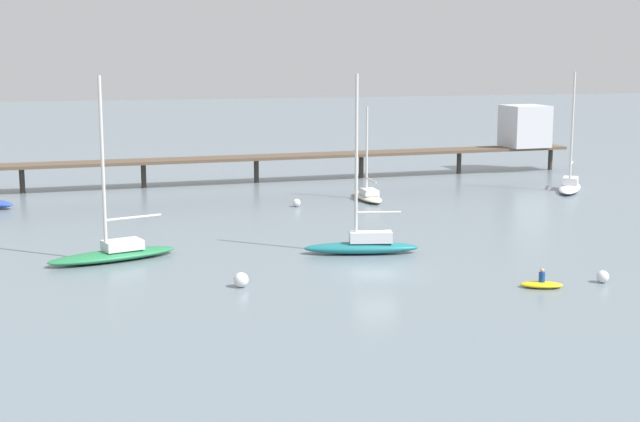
# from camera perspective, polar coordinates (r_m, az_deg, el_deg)

# --- Properties ---
(ground_plane) EXTENTS (400.00, 400.00, 0.00)m
(ground_plane) POSITION_cam_1_polar(r_m,az_deg,el_deg) (56.57, 3.56, -3.88)
(ground_plane) COLOR slate
(pier) EXTENTS (70.55, 7.73, 7.33)m
(pier) POSITION_cam_1_polar(r_m,az_deg,el_deg) (99.60, 5.47, 4.38)
(pier) COLOR brown
(pier) RESTS_ON ground_plane
(sailboat_cream) EXTENTS (2.05, 6.76, 8.37)m
(sailboat_cream) POSITION_cam_1_polar(r_m,az_deg,el_deg) (83.95, 2.96, 1.05)
(sailboat_cream) COLOR beige
(sailboat_cream) RESTS_ON ground_plane
(sailboat_teal) EXTENTS (7.88, 3.19, 11.95)m
(sailboat_teal) POSITION_cam_1_polar(r_m,az_deg,el_deg) (61.83, 2.67, -1.94)
(sailboat_teal) COLOR #1E727A
(sailboat_teal) RESTS_ON ground_plane
(sailboat_green) EXTENTS (8.83, 4.83, 11.90)m
(sailboat_green) POSITION_cam_1_polar(r_m,az_deg,el_deg) (61.36, -12.59, -2.39)
(sailboat_green) COLOR #287F4C
(sailboat_green) RESTS_ON ground_plane
(sailboat_white) EXTENTS (5.82, 7.44, 11.41)m
(sailboat_white) POSITION_cam_1_polar(r_m,az_deg,el_deg) (92.28, 15.16, 1.62)
(sailboat_white) COLOR white
(sailboat_white) RESTS_ON ground_plane
(dinghy_yellow) EXTENTS (2.65, 1.86, 1.14)m
(dinghy_yellow) POSITION_cam_1_polar(r_m,az_deg,el_deg) (54.69, 13.51, -4.40)
(dinghy_yellow) COLOR yellow
(dinghy_yellow) RESTS_ON ground_plane
(mooring_buoy_outer) EXTENTS (0.69, 0.69, 0.69)m
(mooring_buoy_outer) POSITION_cam_1_polar(r_m,az_deg,el_deg) (80.19, -1.45, 0.51)
(mooring_buoy_outer) COLOR silver
(mooring_buoy_outer) RESTS_ON ground_plane
(mooring_buoy_far) EXTENTS (0.73, 0.73, 0.73)m
(mooring_buoy_far) POSITION_cam_1_polar(r_m,az_deg,el_deg) (56.72, 17.04, -3.89)
(mooring_buoy_far) COLOR silver
(mooring_buoy_far) RESTS_ON ground_plane
(mooring_buoy_inner) EXTENTS (0.88, 0.88, 0.88)m
(mooring_buoy_inner) POSITION_cam_1_polar(r_m,az_deg,el_deg) (53.42, -4.89, -4.25)
(mooring_buoy_inner) COLOR silver
(mooring_buoy_inner) RESTS_ON ground_plane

